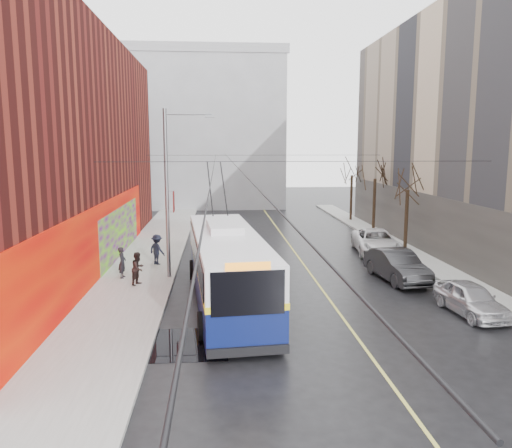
{
  "coord_description": "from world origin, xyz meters",
  "views": [
    {
      "loc": [
        -3.63,
        -16.31,
        7.08
      ],
      "look_at": [
        -1.7,
        8.81,
        3.14
      ],
      "focal_mm": 35.0,
      "sensor_mm": 36.0,
      "label": 1
    }
  ],
  "objects_px": {
    "tree_mid": "(375,169)",
    "trolleybus": "(227,266)",
    "parked_car_b": "(397,265)",
    "pedestrian_b": "(138,268)",
    "tree_far": "(352,167)",
    "tree_near": "(408,178)",
    "pedestrian_a": "(122,262)",
    "pedestrian_c": "(157,249)",
    "parked_car_a": "(471,299)",
    "streetlight_pole": "(170,189)",
    "parked_car_c": "(376,242)",
    "following_car": "(225,232)"
  },
  "relations": [
    {
      "from": "streetlight_pole",
      "to": "tree_far",
      "type": "relative_size",
      "value": 1.37
    },
    {
      "from": "tree_mid",
      "to": "trolleybus",
      "type": "height_order",
      "value": "tree_mid"
    },
    {
      "from": "tree_near",
      "to": "parked_car_a",
      "type": "relative_size",
      "value": 1.58
    },
    {
      "from": "trolleybus",
      "to": "parked_car_c",
      "type": "bearing_deg",
      "value": 39.36
    },
    {
      "from": "pedestrian_c",
      "to": "parked_car_a",
      "type": "bearing_deg",
      "value": -172.33
    },
    {
      "from": "following_car",
      "to": "pedestrian_b",
      "type": "distance_m",
      "value": 12.84
    },
    {
      "from": "tree_far",
      "to": "parked_car_b",
      "type": "xyz_separation_m",
      "value": [
        -3.2,
        -21.17,
        -4.33
      ]
    },
    {
      "from": "pedestrian_c",
      "to": "trolleybus",
      "type": "bearing_deg",
      "value": 160.71
    },
    {
      "from": "tree_near",
      "to": "pedestrian_c",
      "type": "xyz_separation_m",
      "value": [
        -16.26,
        -3.11,
        -3.93
      ]
    },
    {
      "from": "streetlight_pole",
      "to": "parked_car_a",
      "type": "relative_size",
      "value": 2.22
    },
    {
      "from": "tree_mid",
      "to": "following_car",
      "type": "distance_m",
      "value": 13.17
    },
    {
      "from": "tree_near",
      "to": "parked_car_a",
      "type": "bearing_deg",
      "value": -98.95
    },
    {
      "from": "parked_car_c",
      "to": "following_car",
      "type": "distance_m",
      "value": 11.11
    },
    {
      "from": "parked_car_a",
      "to": "pedestrian_b",
      "type": "relative_size",
      "value": 2.42
    },
    {
      "from": "parked_car_a",
      "to": "following_car",
      "type": "xyz_separation_m",
      "value": [
        -10.12,
        17.23,
        0.04
      ]
    },
    {
      "from": "pedestrian_b",
      "to": "parked_car_b",
      "type": "bearing_deg",
      "value": -63.55
    },
    {
      "from": "tree_mid",
      "to": "pedestrian_b",
      "type": "bearing_deg",
      "value": -139.08
    },
    {
      "from": "tree_mid",
      "to": "pedestrian_a",
      "type": "height_order",
      "value": "tree_mid"
    },
    {
      "from": "trolleybus",
      "to": "pedestrian_c",
      "type": "xyz_separation_m",
      "value": [
        -4.0,
        7.17,
        -0.68
      ]
    },
    {
      "from": "streetlight_pole",
      "to": "pedestrian_c",
      "type": "bearing_deg",
      "value": 111.14
    },
    {
      "from": "parked_car_c",
      "to": "following_car",
      "type": "xyz_separation_m",
      "value": [
        -9.96,
        4.93,
        -0.06
      ]
    },
    {
      "from": "tree_near",
      "to": "parked_car_c",
      "type": "bearing_deg",
      "value": -169.54
    },
    {
      "from": "tree_near",
      "to": "pedestrian_c",
      "type": "distance_m",
      "value": 17.01
    },
    {
      "from": "following_car",
      "to": "pedestrian_b",
      "type": "xyz_separation_m",
      "value": [
        -4.56,
        -12.0,
        0.26
      ]
    },
    {
      "from": "trolleybus",
      "to": "parked_car_b",
      "type": "height_order",
      "value": "trolleybus"
    },
    {
      "from": "trolleybus",
      "to": "parked_car_c",
      "type": "xyz_separation_m",
      "value": [
        10.09,
        9.88,
        -0.94
      ]
    },
    {
      "from": "parked_car_a",
      "to": "following_car",
      "type": "distance_m",
      "value": 19.98
    },
    {
      "from": "tree_far",
      "to": "pedestrian_a",
      "type": "xyz_separation_m",
      "value": [
        -17.74,
        -20.04,
        -4.16
      ]
    },
    {
      "from": "streetlight_pole",
      "to": "pedestrian_b",
      "type": "xyz_separation_m",
      "value": [
        -1.55,
        -1.46,
        -3.86
      ]
    },
    {
      "from": "tree_mid",
      "to": "pedestrian_c",
      "type": "height_order",
      "value": "tree_mid"
    },
    {
      "from": "parked_car_b",
      "to": "parked_car_c",
      "type": "bearing_deg",
      "value": 74.64
    },
    {
      "from": "trolleybus",
      "to": "parked_car_b",
      "type": "relative_size",
      "value": 2.68
    },
    {
      "from": "pedestrian_c",
      "to": "tree_mid",
      "type": "bearing_deg",
      "value": -106.54
    },
    {
      "from": "tree_far",
      "to": "pedestrian_b",
      "type": "xyz_separation_m",
      "value": [
        -16.69,
        -21.46,
        -4.16
      ]
    },
    {
      "from": "pedestrian_a",
      "to": "tree_far",
      "type": "bearing_deg",
      "value": -38.63
    },
    {
      "from": "tree_mid",
      "to": "parked_car_c",
      "type": "height_order",
      "value": "tree_mid"
    },
    {
      "from": "pedestrian_b",
      "to": "following_car",
      "type": "bearing_deg",
      "value": 4.38
    },
    {
      "from": "pedestrian_b",
      "to": "pedestrian_c",
      "type": "height_order",
      "value": "pedestrian_c"
    },
    {
      "from": "trolleybus",
      "to": "tree_mid",
      "type": "bearing_deg",
      "value": 49.61
    },
    {
      "from": "pedestrian_c",
      "to": "pedestrian_b",
      "type": "bearing_deg",
      "value": 125.94
    },
    {
      "from": "pedestrian_b",
      "to": "streetlight_pole",
      "type": "bearing_deg",
      "value": -21.37
    },
    {
      "from": "tree_mid",
      "to": "tree_far",
      "type": "distance_m",
      "value": 7.0
    },
    {
      "from": "parked_car_b",
      "to": "parked_car_c",
      "type": "xyz_separation_m",
      "value": [
        1.03,
        6.77,
        -0.03
      ]
    },
    {
      "from": "pedestrian_a",
      "to": "pedestrian_c",
      "type": "relative_size",
      "value": 0.92
    },
    {
      "from": "parked_car_a",
      "to": "parked_car_b",
      "type": "bearing_deg",
      "value": 97.83
    },
    {
      "from": "tree_near",
      "to": "tree_mid",
      "type": "bearing_deg",
      "value": 90.0
    },
    {
      "from": "parked_car_a",
      "to": "pedestrian_c",
      "type": "height_order",
      "value": "pedestrian_c"
    },
    {
      "from": "parked_car_b",
      "to": "pedestrian_b",
      "type": "distance_m",
      "value": 13.49
    },
    {
      "from": "following_car",
      "to": "pedestrian_c",
      "type": "distance_m",
      "value": 8.7
    },
    {
      "from": "pedestrian_a",
      "to": "trolleybus",
      "type": "bearing_deg",
      "value": -124.86
    }
  ]
}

